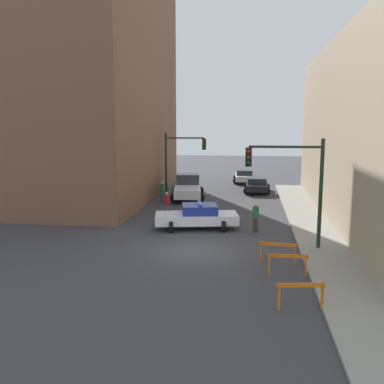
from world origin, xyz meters
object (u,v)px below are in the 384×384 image
(parked_car_near, at_px, (257,185))
(pedestrian_corner, at_px, (163,192))
(traffic_light_far, at_px, (179,155))
(parked_car_mid, at_px, (244,176))
(police_car, at_px, (197,216))
(barrier_front, at_px, (301,291))
(pedestrian_crossing, at_px, (167,204))
(traffic_light_near, at_px, (296,177))
(white_truck, at_px, (188,187))
(barrier_back, at_px, (278,249))
(pedestrian_sidewalk, at_px, (256,217))
(barrier_mid, at_px, (288,261))

(parked_car_near, xyz_separation_m, pedestrian_corner, (-7.18, -6.08, 0.19))
(traffic_light_far, relative_size, parked_car_mid, 1.20)
(police_car, xyz_separation_m, barrier_front, (4.68, -10.28, -0.11))
(pedestrian_crossing, bearing_deg, pedestrian_corner, -46.59)
(traffic_light_near, height_order, barrier_front, traffic_light_near)
(pedestrian_corner, bearing_deg, white_truck, 119.50)
(parked_car_mid, distance_m, pedestrian_corner, 13.53)
(barrier_front, bearing_deg, parked_car_near, 92.62)
(parked_car_mid, distance_m, pedestrian_crossing, 17.64)
(barrier_front, height_order, barrier_back, same)
(traffic_light_near, xyz_separation_m, pedestrian_sidewalk, (-1.79, 3.00, -2.67))
(traffic_light_far, bearing_deg, parked_car_near, 20.91)
(police_car, xyz_separation_m, pedestrian_corner, (-3.59, 7.56, 0.14))
(parked_car_mid, relative_size, pedestrian_sidewalk, 2.62)
(pedestrian_corner, xyz_separation_m, barrier_front, (8.27, -17.84, -0.24))
(barrier_back, bearing_deg, white_truck, 111.99)
(barrier_front, bearing_deg, pedestrian_sidewalk, 97.87)
(parked_car_near, bearing_deg, traffic_light_near, -83.74)
(parked_car_mid, height_order, pedestrian_crossing, pedestrian_crossing)
(parked_car_mid, distance_m, barrier_back, 25.36)
(pedestrian_crossing, xyz_separation_m, barrier_front, (6.99, -12.98, -0.24))
(barrier_back, bearing_deg, pedestrian_corner, 120.70)
(traffic_light_far, relative_size, barrier_back, 3.26)
(parked_car_mid, bearing_deg, barrier_front, -87.30)
(white_truck, xyz_separation_m, barrier_back, (6.21, -15.37, -0.29))
(white_truck, relative_size, pedestrian_sidewalk, 3.38)
(traffic_light_far, bearing_deg, barrier_front, -70.44)
(police_car, height_order, barrier_front, police_car)
(traffic_light_near, distance_m, barrier_front, 7.51)
(traffic_light_far, distance_m, pedestrian_corner, 4.44)
(parked_car_near, bearing_deg, pedestrian_corner, -138.56)
(police_car, bearing_deg, pedestrian_corner, 14.91)
(police_car, height_order, pedestrian_crossing, pedestrian_crossing)
(traffic_light_near, height_order, police_car, traffic_light_near)
(traffic_light_far, height_order, barrier_mid, traffic_light_far)
(police_car, xyz_separation_m, white_truck, (-1.99, 9.77, 0.18))
(pedestrian_crossing, bearing_deg, barrier_mid, 153.17)
(police_car, xyz_separation_m, parked_car_near, (3.59, 13.64, -0.05))
(barrier_front, bearing_deg, parked_car_mid, 94.38)
(parked_car_mid, xyz_separation_m, barrier_front, (2.30, -29.98, -0.06))
(traffic_light_far, xyz_separation_m, white_truck, (0.94, -1.37, -2.49))
(white_truck, distance_m, parked_car_mid, 10.85)
(traffic_light_near, height_order, parked_car_mid, traffic_light_near)
(pedestrian_crossing, distance_m, pedestrian_corner, 5.03)
(parked_car_near, xyz_separation_m, pedestrian_sidewalk, (-0.27, -14.00, 0.19))
(barrier_mid, bearing_deg, white_truck, 110.94)
(parked_car_near, height_order, barrier_back, parked_car_near)
(pedestrian_corner, height_order, barrier_mid, pedestrian_corner)
(white_truck, bearing_deg, barrier_back, -75.48)
(barrier_back, bearing_deg, parked_car_near, 91.88)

